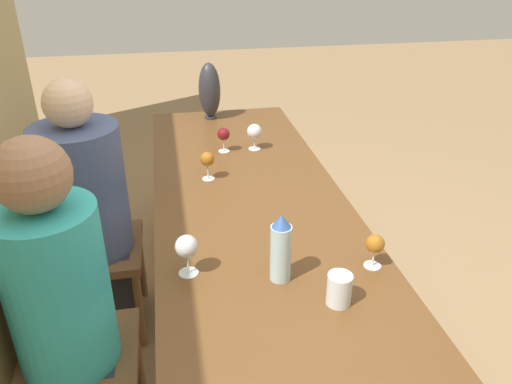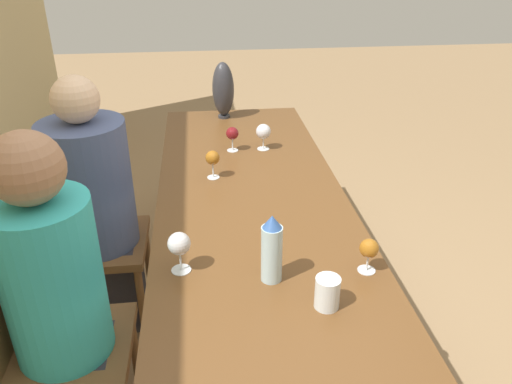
{
  "view_description": "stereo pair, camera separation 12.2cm",
  "coord_description": "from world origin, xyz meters",
  "px_view_note": "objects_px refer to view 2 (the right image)",
  "views": [
    {
      "loc": [
        -1.61,
        0.33,
        1.77
      ],
      "look_at": [
        0.14,
        0.0,
        0.85
      ],
      "focal_mm": 35.0,
      "sensor_mm": 36.0,
      "label": 1
    },
    {
      "loc": [
        -1.63,
        0.21,
        1.77
      ],
      "look_at": [
        0.14,
        0.0,
        0.85
      ],
      "focal_mm": 35.0,
      "sensor_mm": 36.0,
      "label": 2
    }
  ],
  "objects_px": {
    "chair_far": "(84,236)",
    "vase": "(223,90)",
    "water_bottle": "(272,249)",
    "person_near": "(60,296)",
    "wine_glass_4": "(179,244)",
    "person_far": "(96,203)",
    "wine_glass_0": "(369,249)",
    "wine_glass_1": "(213,159)",
    "wine_glass_3": "(232,134)",
    "chair_near": "(46,342)",
    "wine_glass_5": "(263,132)",
    "water_tumbler": "(327,293)"
  },
  "relations": [
    {
      "from": "wine_glass_3",
      "to": "wine_glass_5",
      "type": "height_order",
      "value": "wine_glass_5"
    },
    {
      "from": "vase",
      "to": "person_near",
      "type": "distance_m",
      "value": 1.74
    },
    {
      "from": "water_tumbler",
      "to": "person_near",
      "type": "relative_size",
      "value": 0.08
    },
    {
      "from": "wine_glass_0",
      "to": "wine_glass_3",
      "type": "height_order",
      "value": "wine_glass_3"
    },
    {
      "from": "water_bottle",
      "to": "wine_glass_3",
      "type": "bearing_deg",
      "value": 2.4
    },
    {
      "from": "wine_glass_3",
      "to": "wine_glass_5",
      "type": "xyz_separation_m",
      "value": [
        0.0,
        -0.16,
        0.0
      ]
    },
    {
      "from": "water_tumbler",
      "to": "chair_near",
      "type": "xyz_separation_m",
      "value": [
        0.21,
        0.94,
        -0.3
      ]
    },
    {
      "from": "wine_glass_1",
      "to": "chair_near",
      "type": "bearing_deg",
      "value": 139.82
    },
    {
      "from": "wine_glass_4",
      "to": "wine_glass_3",
      "type": "bearing_deg",
      "value": -13.77
    },
    {
      "from": "wine_glass_1",
      "to": "wine_glass_5",
      "type": "bearing_deg",
      "value": -41.07
    },
    {
      "from": "person_near",
      "to": "person_far",
      "type": "distance_m",
      "value": 0.7
    },
    {
      "from": "wine_glass_5",
      "to": "water_bottle",
      "type": "bearing_deg",
      "value": 174.01
    },
    {
      "from": "wine_glass_3",
      "to": "wine_glass_5",
      "type": "relative_size",
      "value": 0.94
    },
    {
      "from": "wine_glass_3",
      "to": "person_near",
      "type": "relative_size",
      "value": 0.1
    },
    {
      "from": "chair_far",
      "to": "wine_glass_5",
      "type": "bearing_deg",
      "value": -67.9
    },
    {
      "from": "wine_glass_4",
      "to": "chair_far",
      "type": "height_order",
      "value": "chair_far"
    },
    {
      "from": "wine_glass_1",
      "to": "wine_glass_3",
      "type": "relative_size",
      "value": 1.04
    },
    {
      "from": "water_tumbler",
      "to": "chair_near",
      "type": "bearing_deg",
      "value": 77.22
    },
    {
      "from": "vase",
      "to": "wine_glass_4",
      "type": "distance_m",
      "value": 1.6
    },
    {
      "from": "wine_glass_0",
      "to": "chair_far",
      "type": "xyz_separation_m",
      "value": [
        0.75,
        1.12,
        -0.34
      ]
    },
    {
      "from": "wine_glass_0",
      "to": "wine_glass_1",
      "type": "height_order",
      "value": "wine_glass_1"
    },
    {
      "from": "wine_glass_5",
      "to": "chair_far",
      "type": "relative_size",
      "value": 0.15
    },
    {
      "from": "wine_glass_0",
      "to": "wine_glass_5",
      "type": "xyz_separation_m",
      "value": [
        1.11,
        0.21,
        0.01
      ]
    },
    {
      "from": "water_bottle",
      "to": "water_tumbler",
      "type": "bearing_deg",
      "value": -136.3
    },
    {
      "from": "vase",
      "to": "person_far",
      "type": "height_order",
      "value": "person_far"
    },
    {
      "from": "vase",
      "to": "chair_near",
      "type": "height_order",
      "value": "vase"
    },
    {
      "from": "water_bottle",
      "to": "wine_glass_4",
      "type": "relative_size",
      "value": 1.65
    },
    {
      "from": "chair_far",
      "to": "person_far",
      "type": "distance_m",
      "value": 0.19
    },
    {
      "from": "wine_glass_0",
      "to": "wine_glass_1",
      "type": "xyz_separation_m",
      "value": [
        0.79,
        0.49,
        0.01
      ]
    },
    {
      "from": "wine_glass_4",
      "to": "person_far",
      "type": "relative_size",
      "value": 0.12
    },
    {
      "from": "wine_glass_4",
      "to": "water_tumbler",
      "type": "bearing_deg",
      "value": -117.91
    },
    {
      "from": "wine_glass_0",
      "to": "chair_near",
      "type": "height_order",
      "value": "chair_near"
    },
    {
      "from": "water_tumbler",
      "to": "person_far",
      "type": "xyz_separation_m",
      "value": [
        0.91,
        0.85,
        -0.13
      ]
    },
    {
      "from": "chair_far",
      "to": "vase",
      "type": "bearing_deg",
      "value": -38.79
    },
    {
      "from": "wine_glass_1",
      "to": "wine_glass_3",
      "type": "bearing_deg",
      "value": -19.88
    },
    {
      "from": "water_bottle",
      "to": "vase",
      "type": "bearing_deg",
      "value": 2.09
    },
    {
      "from": "chair_far",
      "to": "person_near",
      "type": "relative_size",
      "value": 0.71
    },
    {
      "from": "wine_glass_4",
      "to": "chair_near",
      "type": "distance_m",
      "value": 0.61
    },
    {
      "from": "water_tumbler",
      "to": "person_near",
      "type": "distance_m",
      "value": 0.89
    },
    {
      "from": "chair_near",
      "to": "person_far",
      "type": "relative_size",
      "value": 0.72
    },
    {
      "from": "water_bottle",
      "to": "person_near",
      "type": "bearing_deg",
      "value": 85.38
    },
    {
      "from": "wine_glass_1",
      "to": "chair_far",
      "type": "xyz_separation_m",
      "value": [
        -0.05,
        0.63,
        -0.35
      ]
    },
    {
      "from": "chair_far",
      "to": "person_far",
      "type": "relative_size",
      "value": 0.72
    },
    {
      "from": "wine_glass_5",
      "to": "person_near",
      "type": "distance_m",
      "value": 1.35
    },
    {
      "from": "water_tumbler",
      "to": "vase",
      "type": "relative_size",
      "value": 0.3
    },
    {
      "from": "water_tumbler",
      "to": "vase",
      "type": "xyz_separation_m",
      "value": [
        1.81,
        0.21,
        0.13
      ]
    },
    {
      "from": "wine_glass_1",
      "to": "person_near",
      "type": "distance_m",
      "value": 0.93
    },
    {
      "from": "wine_glass_3",
      "to": "wine_glass_4",
      "type": "relative_size",
      "value": 0.88
    },
    {
      "from": "vase",
      "to": "person_near",
      "type": "relative_size",
      "value": 0.27
    },
    {
      "from": "wine_glass_5",
      "to": "wine_glass_1",
      "type": "bearing_deg",
      "value": 138.93
    }
  ]
}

